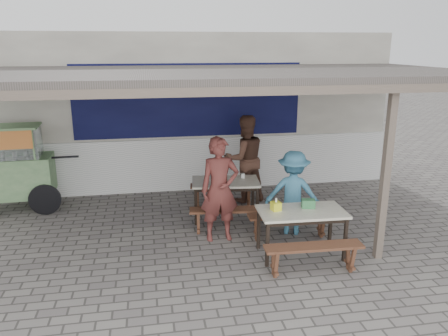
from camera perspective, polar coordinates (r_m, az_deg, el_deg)
name	(u,v)px	position (r m, az deg, el deg)	size (l,w,h in m)	color
ground	(221,244)	(7.46, -0.40, -9.86)	(60.00, 60.00, 0.00)	slate
back_wall	(195,111)	(10.38, -3.75, 7.40)	(9.00, 1.28, 3.50)	silver
warung_roof	(213,76)	(7.63, -1.47, 11.93)	(9.00, 4.21, 2.81)	#534A47
table_left	(226,185)	(8.28, 0.20, -2.20)	(1.33, 0.88, 0.75)	silver
bench_left_street	(228,215)	(7.75, 0.55, -6.14)	(1.38, 0.43, 0.45)	brown
bench_left_wall	(223,190)	(9.04, -0.09, -2.89)	(1.38, 0.43, 0.45)	brown
table_right	(302,215)	(6.94, 10.10, -6.09)	(1.36, 0.78, 0.75)	silver
bench_right_street	(313,252)	(6.55, 11.60, -10.76)	(1.45, 0.33, 0.45)	brown
bench_right_wall	(290,220)	(7.60, 8.57, -6.75)	(1.45, 0.33, 0.45)	brown
vendor_cart	(11,165)	(9.59, -26.03, 0.32)	(2.15, 0.91, 1.72)	#82AA71
patron_street_side	(220,189)	(7.32, -0.56, -2.81)	(0.65, 0.43, 1.79)	brown
patron_wall_side	(245,159)	(9.19, 2.72, 1.23)	(0.90, 0.70, 1.84)	brown
patron_right_table	(293,193)	(7.71, 9.00, -3.20)	(0.96, 0.55, 1.49)	teal
tissue_box	(276,206)	(6.84, 6.80, -4.97)	(0.14, 0.14, 0.14)	yellow
donation_box	(308,204)	(7.02, 10.95, -4.59)	(0.20, 0.14, 0.14)	#367946
condiment_jar	(243,176)	(8.43, 2.47, -1.01)	(0.08, 0.08, 0.09)	white
condiment_bowl	(218,179)	(8.27, -0.77, -1.50)	(0.17, 0.17, 0.04)	white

